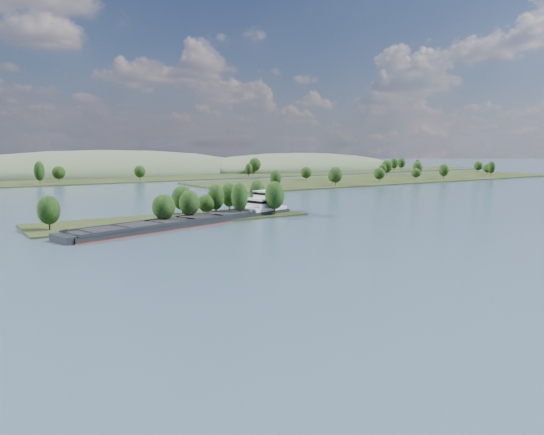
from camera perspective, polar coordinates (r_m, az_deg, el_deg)
ground at (r=142.59m, az=-1.52°, el=-3.18°), size 1800.00×1800.00×0.00m
tree_island at (r=196.94m, az=-8.67°, el=1.01°), size 100.00×30.80×13.95m
right_bank at (r=427.00m, az=12.79°, el=4.16°), size 320.00×90.00×14.46m
back_shoreline at (r=408.73m, az=-21.14°, el=3.65°), size 900.00×60.00×16.78m
hill_east at (r=576.08m, az=2.69°, el=5.18°), size 260.00×140.00×36.00m
hill_west at (r=517.80m, az=-17.79°, el=4.50°), size 320.00×160.00×44.00m
cargo_barge at (r=187.85m, az=-7.30°, el=-0.06°), size 92.93×35.51×12.63m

